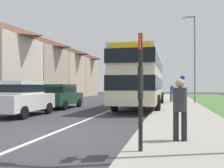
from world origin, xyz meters
TOP-DOWN VIEW (x-y plane):
  - ground_plane at (0.00, 0.00)m, footprint 120.00×120.00m
  - lane_marking_centre at (0.00, 8.00)m, footprint 0.14×60.00m
  - pavement_near_side at (4.20, 6.00)m, footprint 3.20×68.00m
  - double_decker_bus at (1.65, 10.74)m, footprint 2.80×10.87m
  - parked_car_white at (-3.66, 4.39)m, footprint 1.95×3.93m
  - parked_car_dark_green at (-3.67, 9.06)m, footprint 1.99×4.15m
  - pedestrian_at_stop at (3.85, -0.45)m, footprint 0.34×0.34m
  - pedestrian_walking_away at (3.75, 16.49)m, footprint 0.34×0.34m
  - bus_stop_sign at (3.00, -1.70)m, footprint 0.09×0.52m
  - cycle_route_sign at (4.73, 18.59)m, footprint 0.44×0.08m
  - street_lamp_mid at (5.47, 15.28)m, footprint 1.14×0.20m
  - house_terrace_far_side at (-12.13, 21.93)m, footprint 7.78×25.24m

SIDE VIEW (x-z plane):
  - ground_plane at x=0.00m, z-range 0.00..0.00m
  - lane_marking_centre at x=0.00m, z-range 0.00..0.01m
  - pavement_near_side at x=4.20m, z-range 0.00..0.12m
  - parked_car_dark_green at x=-3.67m, z-range 0.08..1.70m
  - parked_car_white at x=-3.66m, z-range 0.08..1.82m
  - pedestrian_at_stop at x=3.85m, z-range 0.14..1.81m
  - pedestrian_walking_away at x=3.75m, z-range 0.14..1.81m
  - cycle_route_sign at x=4.73m, z-range 0.17..2.69m
  - bus_stop_sign at x=3.00m, z-range 0.24..2.84m
  - double_decker_bus at x=1.65m, z-range 0.29..3.99m
  - house_terrace_far_side at x=-12.13m, z-range 0.00..7.54m
  - street_lamp_mid at x=5.47m, z-range 0.55..7.86m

